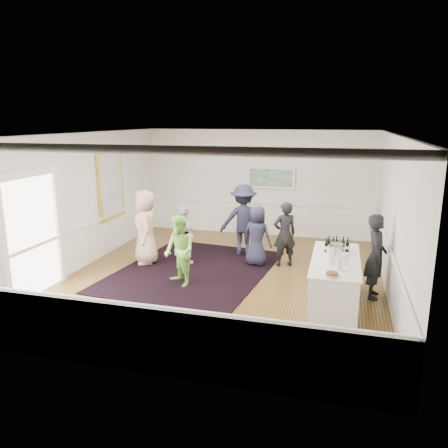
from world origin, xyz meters
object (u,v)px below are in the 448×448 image
(bartender, at_px, (376,256))
(guest_navy, at_px, (257,236))
(guest_green, at_px, (179,251))
(nut_bowl, at_px, (332,274))
(serving_table, at_px, (334,282))
(guest_dark_b, at_px, (285,234))
(guest_lilac, at_px, (185,236))
(guest_dark_a, at_px, (243,220))
(guest_tan, at_px, (145,227))
(ice_bucket, at_px, (336,250))

(bartender, xyz_separation_m, guest_navy, (-2.65, 1.33, -0.12))
(guest_green, distance_m, nut_bowl, 3.42)
(serving_table, bearing_deg, bartender, 40.85)
(serving_table, bearing_deg, guest_dark_b, 119.98)
(guest_dark_b, relative_size, guest_navy, 1.08)
(guest_lilac, bearing_deg, guest_green, 143.64)
(guest_green, xyz_separation_m, guest_dark_b, (2.00, 1.88, 0.02))
(guest_green, distance_m, guest_dark_a, 2.65)
(guest_navy, bearing_deg, bartender, 167.91)
(serving_table, height_order, bartender, bartender)
(guest_tan, distance_m, ice_bucket, 4.73)
(guest_dark_b, height_order, guest_navy, guest_dark_b)
(guest_lilac, xyz_separation_m, guest_dark_b, (2.37, 0.54, 0.06))
(serving_table, distance_m, nut_bowl, 1.11)
(serving_table, relative_size, guest_green, 1.52)
(guest_lilac, xyz_separation_m, guest_navy, (1.72, 0.40, 0.01))
(guest_navy, bearing_deg, guest_green, 67.06)
(guest_tan, relative_size, guest_green, 1.20)
(ice_bucket, bearing_deg, bartender, 31.20)
(guest_dark_b, relative_size, ice_bucket, 6.09)
(guest_lilac, xyz_separation_m, guest_dark_a, (1.20, 1.17, 0.21))
(guest_green, relative_size, guest_dark_b, 0.97)
(guest_tan, bearing_deg, guest_lilac, 68.16)
(guest_navy, bearing_deg, guest_dark_b, -153.23)
(guest_tan, distance_m, guest_dark_b, 3.40)
(ice_bucket, bearing_deg, guest_dark_b, 122.47)
(guest_lilac, height_order, nut_bowl, guest_lilac)
(guest_tan, distance_m, guest_green, 1.79)
(guest_tan, bearing_deg, serving_table, 41.36)
(guest_green, distance_m, guest_dark_b, 2.74)
(bartender, height_order, ice_bucket, bartender)
(guest_green, bearing_deg, guest_tan, 179.92)
(serving_table, height_order, ice_bucket, ice_bucket)
(guest_lilac, distance_m, guest_dark_b, 2.43)
(guest_dark_b, bearing_deg, serving_table, 91.39)
(guest_green, height_order, guest_dark_a, guest_dark_a)
(guest_dark_a, height_order, nut_bowl, guest_dark_a)
(guest_lilac, distance_m, nut_bowl, 4.41)
(bartender, bearing_deg, serving_table, 132.89)
(serving_table, relative_size, guest_dark_b, 1.47)
(bartender, bearing_deg, guest_dark_b, 55.56)
(bartender, relative_size, guest_tan, 0.93)
(guest_lilac, relative_size, ice_bucket, 5.59)
(guest_tan, relative_size, ice_bucket, 7.06)
(serving_table, bearing_deg, nut_bowl, -92.41)
(guest_tan, xyz_separation_m, guest_dark_a, (2.16, 1.33, 0.01))
(guest_dark_b, relative_size, nut_bowl, 6.90)
(guest_tan, height_order, ice_bucket, guest_tan)
(guest_tan, distance_m, guest_navy, 2.74)
(bartender, bearing_deg, guest_lilac, 79.96)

